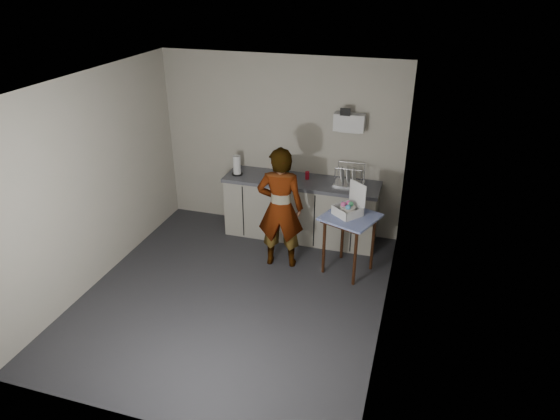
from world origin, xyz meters
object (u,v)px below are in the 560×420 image
(standing_man, at_px, (280,208))
(paper_towel, at_px, (237,166))
(soap_bottle, at_px, (285,169))
(soda_can, at_px, (307,175))
(dish_rack, at_px, (349,180))
(bakery_box, at_px, (349,208))
(side_table, at_px, (350,223))
(dark_bottle, at_px, (287,171))
(kitchen_counter, at_px, (301,210))

(standing_man, xyz_separation_m, paper_towel, (-0.89, 0.75, 0.21))
(soap_bottle, relative_size, paper_towel, 1.02)
(soap_bottle, bearing_deg, soda_can, 14.88)
(dish_rack, distance_m, bakery_box, 0.76)
(standing_man, height_order, soap_bottle, standing_man)
(side_table, xyz_separation_m, paper_towel, (-1.80, 0.68, 0.34))
(side_table, xyz_separation_m, dark_bottle, (-1.06, 0.73, 0.32))
(standing_man, relative_size, dark_bottle, 7.00)
(standing_man, relative_size, soap_bottle, 5.67)
(paper_towel, xyz_separation_m, bakery_box, (1.76, -0.64, -0.14))
(side_table, height_order, bakery_box, bakery_box)
(standing_man, distance_m, dish_rack, 1.14)
(soap_bottle, bearing_deg, side_table, -33.70)
(kitchen_counter, xyz_separation_m, soda_can, (0.07, 0.06, 0.54))
(kitchen_counter, bearing_deg, dark_bottle, -178.63)
(standing_man, distance_m, soap_bottle, 0.85)
(kitchen_counter, bearing_deg, bakery_box, -41.16)
(bakery_box, bearing_deg, standing_man, -132.96)
(side_table, bearing_deg, paper_towel, -179.67)
(soap_bottle, bearing_deg, kitchen_counter, 4.03)
(bakery_box, bearing_deg, dish_rack, 139.73)
(soap_bottle, height_order, bakery_box, bakery_box)
(soda_can, height_order, bakery_box, bakery_box)
(standing_man, bearing_deg, soap_bottle, -86.40)
(soda_can, relative_size, paper_towel, 0.39)
(soda_can, distance_m, paper_towel, 1.04)
(soda_can, relative_size, dark_bottle, 0.47)
(side_table, height_order, soda_can, soda_can)
(paper_towel, bearing_deg, dish_rack, 3.78)
(kitchen_counter, xyz_separation_m, side_table, (0.84, -0.74, 0.28))
(side_table, height_order, soap_bottle, soap_bottle)
(soda_can, xyz_separation_m, dish_rack, (0.60, -0.02, 0.01))
(kitchen_counter, distance_m, bakery_box, 1.17)
(kitchen_counter, xyz_separation_m, soap_bottle, (-0.24, -0.02, 0.63))
(kitchen_counter, height_order, soda_can, soda_can)
(kitchen_counter, distance_m, side_table, 1.15)
(soda_can, xyz_separation_m, dark_bottle, (-0.29, -0.07, 0.06))
(paper_towel, height_order, dish_rack, paper_towel)
(side_table, xyz_separation_m, standing_man, (-0.91, -0.08, 0.12))
(side_table, bearing_deg, bakery_box, 156.25)
(soap_bottle, distance_m, soda_can, 0.33)
(bakery_box, bearing_deg, kitchen_counter, 178.44)
(kitchen_counter, distance_m, soap_bottle, 0.67)
(soda_can, bearing_deg, standing_man, -98.79)
(side_table, height_order, standing_man, standing_man)
(dark_bottle, relative_size, dish_rack, 0.58)
(standing_man, bearing_deg, dark_bottle, -88.07)
(kitchen_counter, relative_size, dish_rack, 5.48)
(bakery_box, bearing_deg, dark_bottle, -174.70)
(paper_towel, xyz_separation_m, dish_rack, (1.63, 0.11, -0.07))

